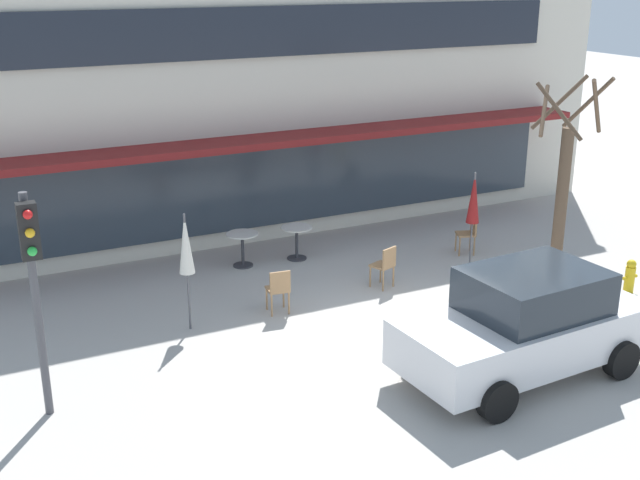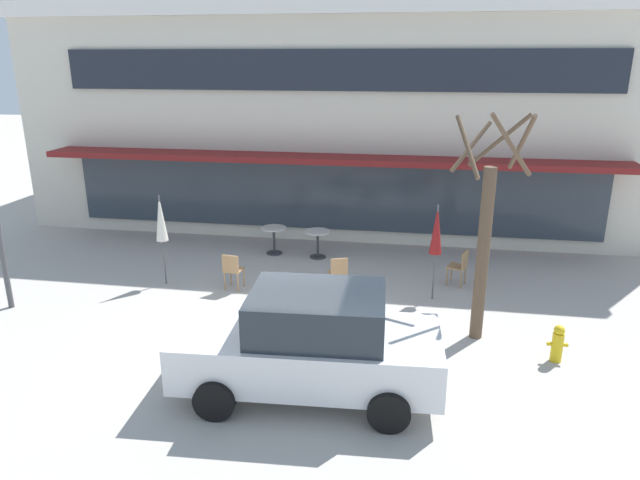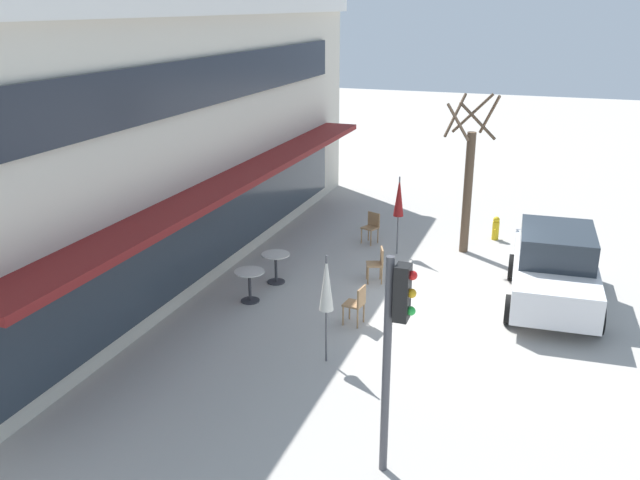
{
  "view_description": "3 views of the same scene",
  "coord_description": "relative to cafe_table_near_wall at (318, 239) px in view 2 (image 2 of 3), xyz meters",
  "views": [
    {
      "loc": [
        -7.24,
        -10.98,
        6.29
      ],
      "look_at": [
        -0.12,
        3.2,
        0.85
      ],
      "focal_mm": 45.0,
      "sensor_mm": 36.0,
      "label": 1
    },
    {
      "loc": [
        2.44,
        -10.05,
        5.23
      ],
      "look_at": [
        0.33,
        2.49,
        1.15
      ],
      "focal_mm": 32.0,
      "sensor_mm": 36.0,
      "label": 2
    },
    {
      "loc": [
        -14.41,
        -1.82,
        6.58
      ],
      "look_at": [
        -0.1,
        3.3,
        1.27
      ],
      "focal_mm": 38.0,
      "sensor_mm": 36.0,
      "label": 3
    }
  ],
  "objects": [
    {
      "name": "ground_plane",
      "position": [
        0.06,
        -4.48,
        -0.52
      ],
      "size": [
        80.0,
        80.0,
        0.0
      ],
      "primitive_type": "plane",
      "color": "#ADA8A0"
    },
    {
      "name": "building_facade",
      "position": [
        0.06,
        5.49,
        2.89
      ],
      "size": [
        19.15,
        9.1,
        6.81
      ],
      "color": "beige",
      "rests_on": "ground"
    },
    {
      "name": "cafe_table_near_wall",
      "position": [
        0.0,
        0.0,
        0.0
      ],
      "size": [
        0.7,
        0.7,
        0.76
      ],
      "color": "#333338",
      "rests_on": "ground"
    },
    {
      "name": "cafe_table_streetside",
      "position": [
        -1.26,
        0.12,
        0.0
      ],
      "size": [
        0.7,
        0.7,
        0.76
      ],
      "color": "#333338",
      "rests_on": "ground"
    },
    {
      "name": "patio_umbrella_green_folded",
      "position": [
        3.04,
        -2.35,
        1.11
      ],
      "size": [
        0.28,
        0.28,
        2.2
      ],
      "color": "#4C4C51",
      "rests_on": "ground"
    },
    {
      "name": "patio_umbrella_cream_folded",
      "position": [
        -3.31,
        -2.48,
        1.11
      ],
      "size": [
        0.28,
        0.28,
        2.2
      ],
      "color": "#4C4C51",
      "rests_on": "ground"
    },
    {
      "name": "cafe_chair_0",
      "position": [
        0.89,
        -2.37,
        0.01
      ],
      "size": [
        0.51,
        0.51,
        0.89
      ],
      "color": "#9E754C",
      "rests_on": "ground"
    },
    {
      "name": "cafe_chair_1",
      "position": [
        -1.58,
        -2.57,
        0.01
      ],
      "size": [
        0.45,
        0.45,
        0.89
      ],
      "color": "#9E754C",
      "rests_on": "ground"
    },
    {
      "name": "cafe_chair_2",
      "position": [
        3.69,
        -1.43,
        0.01
      ],
      "size": [
        0.52,
        0.52,
        0.89
      ],
      "color": "#9E754C",
      "rests_on": "ground"
    },
    {
      "name": "parked_sedan",
      "position": [
        1.0,
        -6.5,
        0.36
      ],
      "size": [
        4.29,
        2.19,
        1.76
      ],
      "color": "silver",
      "rests_on": "ground"
    },
    {
      "name": "street_tree",
      "position": [
        3.85,
        -4.06,
        1.56
      ],
      "size": [
        1.43,
        1.42,
        4.38
      ],
      "color": "brown",
      "rests_on": "ground"
    },
    {
      "name": "fire_hydrant",
      "position": [
        5.19,
        -4.8,
        -0.16
      ],
      "size": [
        0.36,
        0.2,
        0.71
      ],
      "color": "gold",
      "rests_on": "ground"
    }
  ]
}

